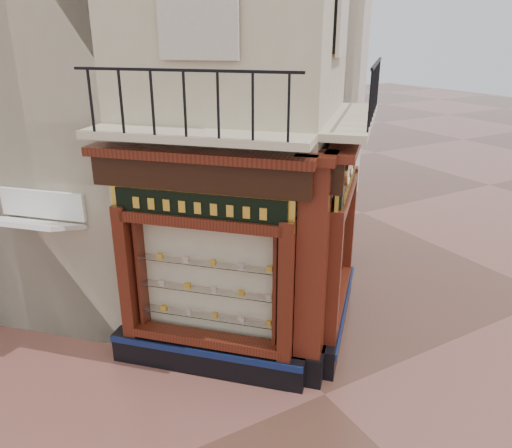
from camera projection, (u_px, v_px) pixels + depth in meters
ground at (325, 394)px, 8.29m from camera, size 80.00×80.00×0.00m
main_building at (170, 14)px, 11.11m from camera, size 11.31×11.31×12.00m
neighbour_left at (38, 38)px, 12.14m from camera, size 11.31×11.31×11.00m
neighbour_right at (221, 37)px, 14.44m from camera, size 11.31×11.31×11.00m
shopfront_left at (204, 270)px, 8.19m from camera, size 2.86×2.86×3.98m
shopfront_right at (339, 237)px, 9.50m from camera, size 2.86×2.86×3.98m
corner_pilaster at (312, 278)px, 7.99m from camera, size 0.85×0.85×3.98m
balcony at (281, 126)px, 7.97m from camera, size 5.94×2.97×1.03m
clock_a at (347, 173)px, 7.61m from camera, size 0.32×0.32×0.40m
clock_b at (351, 164)px, 8.14m from camera, size 0.32×0.32×0.41m
clock_c at (353, 157)px, 8.56m from camera, size 0.28×0.28×0.35m
clock_d at (356, 151)px, 9.03m from camera, size 0.31×0.31×0.39m
clock_e at (358, 145)px, 9.44m from camera, size 0.26×0.26×0.31m
clock_f at (360, 140)px, 9.91m from camera, size 0.26×0.26×0.31m
awning at (50, 351)px, 9.41m from camera, size 1.88×1.88×0.39m
signboard_left at (199, 207)px, 7.72m from camera, size 2.18×2.18×0.58m
signboard_right at (347, 181)px, 9.07m from camera, size 2.16×2.16×0.58m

